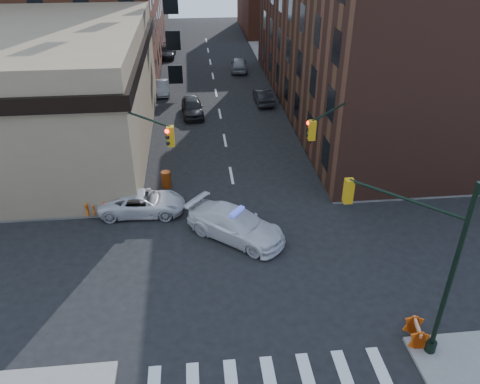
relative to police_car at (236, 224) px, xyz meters
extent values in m
plane|color=black|center=(0.39, -2.69, -0.85)|extent=(140.00, 140.00, 0.00)
cube|color=gray|center=(-22.61, 30.06, -0.77)|extent=(34.00, 54.50, 0.15)
cube|color=gray|center=(23.39, 30.06, -0.77)|extent=(34.00, 54.50, 0.15)
cube|color=#4D2A1F|center=(13.39, 19.81, 6.15)|extent=(14.00, 34.00, 14.00)
cylinder|color=black|center=(7.19, -8.99, 3.30)|extent=(0.20, 0.20, 8.00)
cylinder|color=black|center=(7.19, -8.99, -0.45)|extent=(0.44, 0.44, 0.50)
cylinder|color=black|center=(5.60, -7.40, 5.80)|extent=(3.27, 3.27, 0.12)
cube|color=#BF8C0C|center=(4.01, -5.80, 5.30)|extent=(0.35, 0.35, 1.05)
sphere|color=#FF0C05|center=(4.17, -5.65, 5.65)|extent=(0.22, 0.22, 0.22)
sphere|color=black|center=(4.17, -5.65, 5.32)|extent=(0.22, 0.22, 0.22)
sphere|color=black|center=(4.17, -5.65, 4.99)|extent=(0.22, 0.22, 0.22)
cylinder|color=black|center=(-6.41, 3.61, 3.30)|extent=(0.20, 0.20, 8.00)
cylinder|color=black|center=(-6.41, 3.61, -0.45)|extent=(0.44, 0.44, 0.50)
cylinder|color=black|center=(-4.82, 2.02, 5.80)|extent=(3.27, 3.27, 0.12)
cube|color=#BF8C0C|center=(-3.22, 0.43, 5.30)|extent=(0.35, 0.35, 1.05)
sphere|color=#FF0C05|center=(-3.38, 0.28, 5.65)|extent=(0.22, 0.22, 0.22)
sphere|color=black|center=(-3.38, 0.28, 5.32)|extent=(0.22, 0.22, 0.22)
sphere|color=black|center=(-3.38, 0.28, 4.99)|extent=(0.22, 0.22, 0.22)
cylinder|color=black|center=(7.19, 3.61, 3.30)|extent=(0.20, 0.20, 8.00)
cylinder|color=black|center=(7.19, 3.61, -0.45)|extent=(0.44, 0.44, 0.50)
cylinder|color=black|center=(5.60, 2.02, 5.80)|extent=(3.27, 3.27, 0.12)
cube|color=#BF8C0C|center=(4.01, 0.43, 5.30)|extent=(0.35, 0.35, 1.05)
sphere|color=#FF0C05|center=(3.86, 0.59, 5.65)|extent=(0.22, 0.22, 0.22)
sphere|color=black|center=(3.86, 0.59, 5.32)|extent=(0.22, 0.22, 0.22)
sphere|color=black|center=(3.86, 0.59, 4.99)|extent=(0.22, 0.22, 0.22)
cylinder|color=black|center=(7.89, 23.31, 0.60)|extent=(0.24, 0.24, 2.60)
sphere|color=brown|center=(7.89, 23.31, 2.65)|extent=(3.00, 3.00, 3.00)
cylinder|color=black|center=(7.89, 31.31, 0.60)|extent=(0.24, 0.24, 2.60)
sphere|color=brown|center=(7.89, 31.31, 2.65)|extent=(3.00, 3.00, 3.00)
imported|color=white|center=(0.00, 0.00, 0.00)|extent=(6.01, 5.55, 1.69)
imported|color=silver|center=(-5.41, 3.11, -0.13)|extent=(5.25, 2.62, 1.43)
imported|color=black|center=(-2.11, 19.20, -0.07)|extent=(2.15, 4.67, 1.55)
imported|color=gray|center=(-5.11, 25.61, -0.20)|extent=(1.73, 4.05, 1.30)
imported|color=black|center=(-4.96, 40.18, -0.15)|extent=(2.19, 4.89, 1.39)
imported|color=black|center=(4.77, 21.71, -0.15)|extent=(1.58, 4.27, 1.39)
imported|color=gray|center=(3.56, 33.01, -0.06)|extent=(2.19, 4.74, 1.57)
imported|color=black|center=(-8.24, 3.31, 0.22)|extent=(0.69, 0.46, 1.83)
imported|color=black|center=(-8.64, 3.31, 0.09)|extent=(0.90, 0.78, 1.58)
imported|color=black|center=(-12.61, 3.96, 0.17)|extent=(1.10, 0.68, 1.74)
cylinder|color=#E9380A|center=(1.13, -0.06, -0.40)|extent=(0.62, 0.62, 0.88)
cylinder|color=#BE4F08|center=(-4.07, 6.17, -0.28)|extent=(0.75, 0.75, 1.13)
camera|label=1|loc=(-2.02, -21.45, 14.79)|focal=35.00mm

